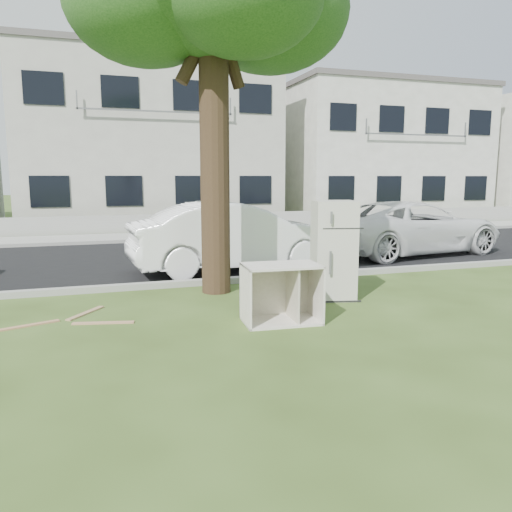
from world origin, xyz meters
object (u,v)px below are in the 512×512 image
object	(u,v)px
cabinet	(281,293)
car_center	(236,236)
car_right	(412,227)
fridge	(334,250)

from	to	relation	value
cabinet	car_center	xyz separation A→B (m)	(0.48, 4.24, 0.36)
car_right	car_center	bearing A→B (deg)	92.19
fridge	car_right	world-z (taller)	fridge
fridge	car_right	size ratio (longest dim) A/B	0.33
fridge	cabinet	size ratio (longest dim) A/B	1.55
car_center	car_right	xyz separation A→B (m)	(5.43, 1.00, -0.05)
fridge	car_center	world-z (taller)	fridge
cabinet	car_right	xyz separation A→B (m)	(5.90, 5.23, 0.30)
fridge	car_center	distance (m)	3.26
cabinet	car_center	size ratio (longest dim) A/B	0.23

